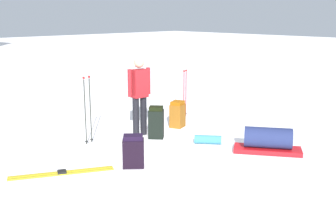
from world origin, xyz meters
name	(u,v)px	position (x,y,z in m)	size (l,w,h in m)	color
ground_plane	(168,144)	(0.00, 0.00, 0.00)	(80.00, 80.00, 0.00)	white
skier_standing	(139,92)	(0.03, 0.91, 0.95)	(0.57, 0.25, 1.70)	black
ski_pair_near	(62,173)	(-2.39, 0.07, 0.01)	(1.61, 0.93, 0.05)	gold
backpack_large_dark	(156,123)	(0.14, 0.51, 0.34)	(0.41, 0.42, 0.69)	black
backpack_bright	(133,151)	(-1.32, -0.51, 0.28)	(0.44, 0.43, 0.57)	black
backpack_small_spare	(178,114)	(1.09, 0.81, 0.30)	(0.41, 0.38, 0.62)	brown
ski_poles_planted_near	(185,91)	(1.97, 1.42, 0.68)	(0.18, 0.10, 1.21)	maroon
ski_poles_planted_far	(88,107)	(-1.11, 1.19, 0.77)	(0.23, 0.12, 1.39)	black
gear_sled	(268,141)	(1.04, -1.68, 0.22)	(1.09, 1.31, 0.49)	red
sleeping_mat_rolled	(208,140)	(0.62, -0.54, 0.09)	(0.18, 0.18, 0.55)	teal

